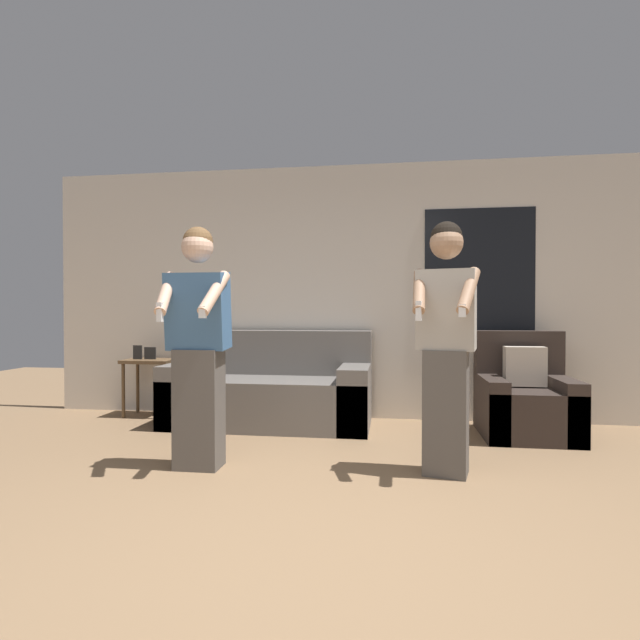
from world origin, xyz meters
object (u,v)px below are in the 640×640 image
Objects in this scene: couch at (270,392)px; person_right at (446,343)px; armchair at (525,401)px; person_left at (198,345)px; side_table at (150,368)px.

couch is 2.16m from person_right.
person_right is at bearing -124.32° from armchair.
armchair is 0.54× the size of person_left.
person_left is at bearing -152.81° from armchair.
person_right is at bearing -40.15° from couch.
armchair reaches higher than side_table.
side_table is 0.44× the size of person_right.
person_right reaches higher than side_table.
side_table is (-1.39, 0.21, 0.19)m from couch.
couch is 2.12× the size of armchair.
couch is 1.14× the size of person_right.
couch is 2.43m from armchair.
person_right is at bearing 3.53° from person_left.
couch is at bearing 177.28° from armchair.
person_left is at bearing -53.68° from side_table.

